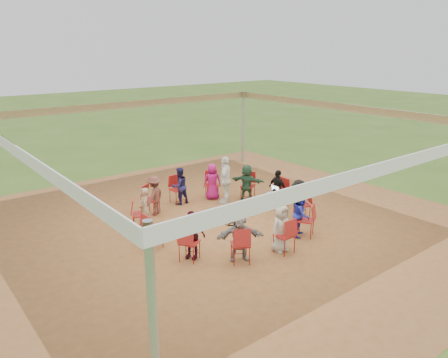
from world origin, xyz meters
TOP-DOWN VIEW (x-y plane):
  - ground at (0.00, 0.00)m, footprint 80.00×80.00m
  - dirt_patch at (0.00, 0.00)m, footprint 13.00×13.00m
  - tent at (0.00, 0.00)m, footprint 10.33×10.33m
  - chair_0 at (2.30, 0.06)m, footprint 0.45×0.43m
  - chair_1 at (1.97, 1.20)m, footprint 0.59×0.59m
  - chair_2 at (1.10, 2.03)m, footprint 0.58×0.59m
  - chair_3 at (-0.06, 2.30)m, footprint 0.43×0.45m
  - chair_4 at (-1.20, 1.97)m, footprint 0.59×0.59m
  - chair_5 at (-2.03, 1.10)m, footprint 0.59×0.58m
  - chair_6 at (-2.30, -0.06)m, footprint 0.45×0.43m
  - chair_7 at (-1.97, -1.20)m, footprint 0.59×0.59m
  - chair_8 at (-1.10, -2.03)m, footprint 0.58×0.59m
  - chair_9 at (0.06, -2.30)m, footprint 0.43×0.45m
  - chair_10 at (1.20, -1.97)m, footprint 0.59×0.59m
  - chair_11 at (2.03, -1.10)m, footprint 0.59×0.58m
  - person_seated_0 at (2.18, 0.06)m, footprint 0.38×0.71m
  - person_seated_1 at (1.86, 1.14)m, footprint 0.93×1.16m
  - person_seated_2 at (1.04, 1.92)m, footprint 0.67×0.56m
  - person_seated_3 at (-0.06, 2.18)m, footprint 0.59×0.35m
  - person_seated_4 at (-1.14, 1.86)m, footprint 0.86×0.73m
  - person_seated_5 at (-1.92, 1.04)m, footprint 0.46×0.52m
  - person_seated_6 at (-1.86, -1.14)m, footprint 0.67×0.78m
  - person_seated_7 at (-1.04, -1.92)m, footprint 1.17×0.89m
  - person_seated_8 at (0.06, -2.18)m, footprint 0.59×0.34m
  - person_seated_9 at (1.14, -1.86)m, footprint 0.67×0.59m
  - person_seated_10 at (1.92, -1.04)m, footprint 0.70×0.86m
  - standing_person at (1.17, 1.38)m, footprint 0.99×0.92m
  - cable_coil at (0.14, -0.15)m, footprint 0.34×0.34m
  - laptop at (2.03, 0.05)m, footprint 0.27×0.34m

SIDE VIEW (x-z plane):
  - ground at x=0.00m, z-range 0.00..0.00m
  - dirt_patch at x=0.00m, z-range 0.01..0.01m
  - cable_coil at x=0.14m, z-range 0.01..0.03m
  - chair_0 at x=2.30m, z-range 0.00..0.90m
  - chair_1 at x=1.97m, z-range 0.00..0.90m
  - chair_2 at x=1.10m, z-range 0.00..0.90m
  - chair_3 at x=-0.06m, z-range 0.00..0.90m
  - chair_4 at x=-1.20m, z-range 0.00..0.90m
  - chair_5 at x=-2.03m, z-range 0.00..0.90m
  - chair_6 at x=-2.30m, z-range 0.00..0.90m
  - chair_7 at x=-1.97m, z-range 0.00..0.90m
  - chair_8 at x=-1.10m, z-range 0.00..0.90m
  - chair_9 at x=0.06m, z-range 0.00..0.90m
  - chair_10 at x=1.20m, z-range 0.00..0.90m
  - chair_11 at x=2.03m, z-range 0.00..0.90m
  - laptop at x=2.03m, z-range 0.46..0.69m
  - person_seated_0 at x=2.18m, z-range 0.01..1.20m
  - person_seated_1 at x=1.86m, z-range 0.01..1.20m
  - person_seated_2 at x=1.04m, z-range 0.01..1.20m
  - person_seated_3 at x=-0.06m, z-range 0.01..1.20m
  - person_seated_4 at x=-1.14m, z-range 0.01..1.20m
  - person_seated_5 at x=-1.92m, z-range 0.01..1.20m
  - person_seated_6 at x=-1.86m, z-range 0.01..1.20m
  - person_seated_7 at x=-1.04m, z-range 0.01..1.20m
  - person_seated_8 at x=0.06m, z-range 0.01..1.20m
  - person_seated_9 at x=1.14m, z-range 0.01..1.20m
  - person_seated_10 at x=1.92m, z-range 0.01..1.20m
  - standing_person at x=1.17m, z-range 0.01..1.54m
  - tent at x=0.00m, z-range 0.87..3.87m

